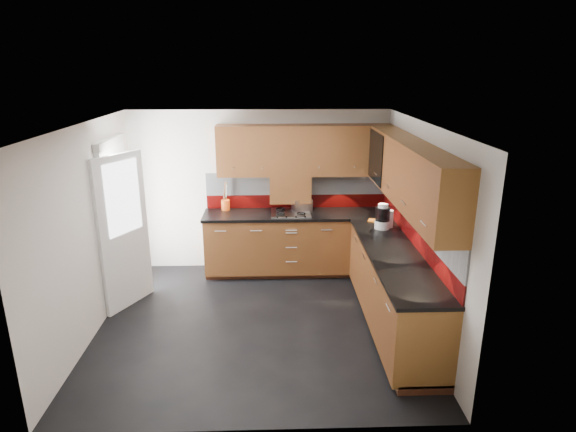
{
  "coord_description": "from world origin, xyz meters",
  "views": [
    {
      "loc": [
        0.19,
        -5.21,
        3.01
      ],
      "look_at": [
        0.38,
        0.65,
        1.16
      ],
      "focal_mm": 30.0,
      "sensor_mm": 36.0,
      "label": 1
    }
  ],
  "objects_px": {
    "toaster": "(302,205)",
    "food_processor": "(382,217)",
    "gas_hob": "(291,213)",
    "utensil_pot": "(226,204)"
  },
  "relations": [
    {
      "from": "gas_hob",
      "to": "toaster",
      "type": "relative_size",
      "value": 1.82
    },
    {
      "from": "utensil_pot",
      "to": "toaster",
      "type": "bearing_deg",
      "value": -5.72
    },
    {
      "from": "gas_hob",
      "to": "toaster",
      "type": "xyz_separation_m",
      "value": [
        0.17,
        0.11,
        0.08
      ]
    },
    {
      "from": "gas_hob",
      "to": "food_processor",
      "type": "xyz_separation_m",
      "value": [
        1.18,
        -0.7,
        0.14
      ]
    },
    {
      "from": "toaster",
      "to": "gas_hob",
      "type": "bearing_deg",
      "value": -147.94
    },
    {
      "from": "toaster",
      "to": "food_processor",
      "type": "distance_m",
      "value": 1.29
    },
    {
      "from": "food_processor",
      "to": "gas_hob",
      "type": "bearing_deg",
      "value": 149.48
    },
    {
      "from": "utensil_pot",
      "to": "food_processor",
      "type": "bearing_deg",
      "value": -23.15
    },
    {
      "from": "gas_hob",
      "to": "food_processor",
      "type": "height_order",
      "value": "food_processor"
    },
    {
      "from": "gas_hob",
      "to": "toaster",
      "type": "height_order",
      "value": "toaster"
    }
  ]
}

